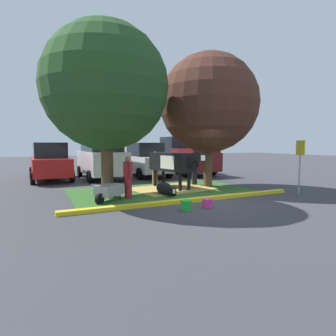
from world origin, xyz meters
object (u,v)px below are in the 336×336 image
(cow_holstein, at_px, (173,162))
(bucket_green, at_px, (186,205))
(parking_sign, at_px, (300,156))
(wheelbarrow, at_px, (109,190))
(bucket_pink, at_px, (208,203))
(person_visitor_far, at_px, (194,167))
(shade_tree_right, at_px, (209,103))
(pickup_truck_maroon, at_px, (184,157))
(hatchback_white, at_px, (145,160))
(person_visitor_near, at_px, (128,176))
(person_handler, at_px, (155,168))
(calf_lying, at_px, (165,189))
(sedan_red, at_px, (50,162))
(suv_dark_grey, at_px, (101,156))
(shade_tree_left, at_px, (106,87))

(cow_holstein, relative_size, bucket_green, 9.23)
(parking_sign, bearing_deg, wheelbarrow, 166.03)
(parking_sign, xyz_separation_m, bucket_pink, (-4.53, -0.41, -1.32))
(cow_holstein, bearing_deg, person_visitor_far, 19.60)
(shade_tree_right, bearing_deg, cow_holstein, 173.47)
(bucket_green, bearing_deg, wheelbarrow, 128.91)
(pickup_truck_maroon, bearing_deg, bucket_green, -118.54)
(cow_holstein, xyz_separation_m, hatchback_white, (0.66, 5.07, -0.17))
(person_visitor_near, distance_m, wheelbarrow, 0.91)
(person_handler, xyz_separation_m, bucket_green, (-1.04, -4.78, -0.70))
(calf_lying, xyz_separation_m, hatchback_white, (1.58, 6.25, 0.75))
(bucket_green, distance_m, bucket_pink, 0.76)
(person_visitor_far, bearing_deg, pickup_truck_maroon, 66.59)
(sedan_red, xyz_separation_m, pickup_truck_maroon, (8.11, -0.18, 0.13))
(person_handler, xyz_separation_m, sedan_red, (-4.29, 4.33, 0.13))
(sedan_red, relative_size, hatchback_white, 1.00)
(shade_tree_right, relative_size, suv_dark_grey, 1.28)
(person_visitor_far, bearing_deg, hatchback_white, 99.12)
(bucket_green, bearing_deg, sedan_red, 109.62)
(parking_sign, distance_m, suv_dark_grey, 10.09)
(shade_tree_left, xyz_separation_m, suv_dark_grey, (1.00, 5.61, -2.68))
(bucket_pink, xyz_separation_m, sedan_red, (-4.01, 9.10, 0.84))
(person_visitor_near, bearing_deg, suv_dark_grey, 86.40)
(calf_lying, distance_m, person_visitor_far, 2.92)
(suv_dark_grey, bearing_deg, cow_holstein, -68.14)
(calf_lying, relative_size, person_visitor_far, 0.80)
(person_handler, height_order, sedan_red, sedan_red)
(person_visitor_far, height_order, bucket_green, person_visitor_far)
(bucket_green, xyz_separation_m, bucket_pink, (0.76, 0.01, -0.01))
(person_handler, height_order, bucket_pink, person_handler)
(sedan_red, relative_size, pickup_truck_maroon, 0.82)
(person_handler, bearing_deg, sedan_red, 134.69)
(bucket_green, height_order, suv_dark_grey, suv_dark_grey)
(bucket_green, bearing_deg, bucket_pink, 0.90)
(shade_tree_left, relative_size, person_visitor_near, 4.10)
(shade_tree_right, distance_m, parking_sign, 4.38)
(person_visitor_near, bearing_deg, person_visitor_far, 24.18)
(person_handler, bearing_deg, shade_tree_left, -146.06)
(wheelbarrow, bearing_deg, person_visitor_far, 23.27)
(person_visitor_near, distance_m, person_visitor_far, 4.14)
(calf_lying, bearing_deg, person_handler, 76.20)
(shade_tree_right, height_order, sedan_red, shade_tree_right)
(parking_sign, distance_m, bucket_green, 5.47)
(parking_sign, bearing_deg, bucket_pink, -174.80)
(cow_holstein, bearing_deg, calf_lying, -127.85)
(person_visitor_far, relative_size, bucket_pink, 4.89)
(shade_tree_left, xyz_separation_m, wheelbarrow, (-0.15, -0.82, -3.57))
(cow_holstein, relative_size, parking_sign, 1.48)
(cow_holstein, distance_m, person_visitor_far, 1.50)
(person_handler, distance_m, sedan_red, 6.10)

